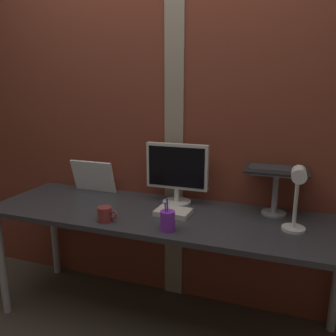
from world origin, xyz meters
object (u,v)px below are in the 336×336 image
Objects in this scene: monitor at (177,170)px; whiteboard_panel at (93,176)px; pen_cup at (168,221)px; coffee_mug at (105,214)px; desk_lamp at (297,193)px; laptop at (278,157)px.

monitor reaches higher than whiteboard_panel.
monitor reaches higher than pen_cup.
desk_lamp is at bearing 9.68° from coffee_mug.
monitor is at bearing 160.14° from desk_lamp.
whiteboard_panel reaches higher than pen_cup.
laptop is at bearing 44.38° from pen_cup.
desk_lamp is 3.04× the size of coffee_mug.
pen_cup is at bearing -164.77° from desk_lamp.
desk_lamp is 1.01m from coffee_mug.
monitor is 2.23× the size of pen_cup.
laptop is 2.98× the size of coffee_mug.
monitor is at bearing -2.97° from whiteboard_panel.
whiteboard_panel is at bearing 147.65° from pen_cup.
pen_cup reaches higher than coffee_mug.
whiteboard_panel is (-0.63, 0.03, -0.11)m from monitor.
pen_cup is at bearing -32.35° from whiteboard_panel.
laptop is (0.59, 0.07, 0.11)m from monitor.
laptop is at bearing 1.98° from whiteboard_panel.
pen_cup is at bearing -135.62° from laptop.
monitor is 1.25× the size of whiteboard_panel.
monitor is 0.64m from whiteboard_panel.
whiteboard_panel is 1.78× the size of pen_cup.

